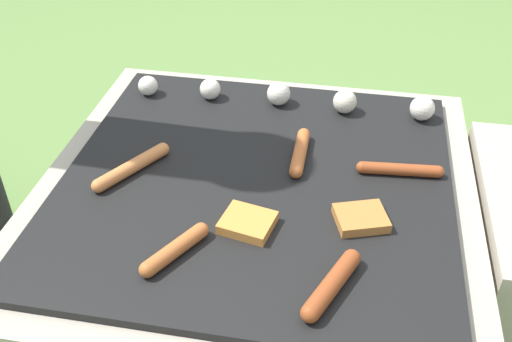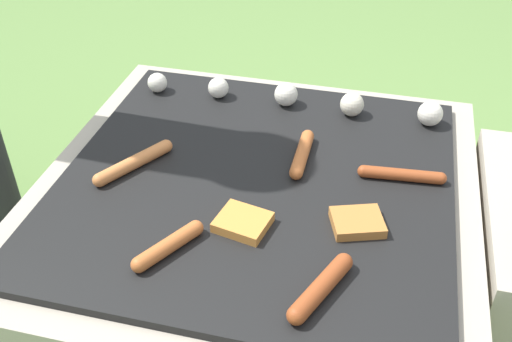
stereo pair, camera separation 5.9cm
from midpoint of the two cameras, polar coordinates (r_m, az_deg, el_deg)
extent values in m
plane|color=#608442|center=(1.51, 1.14, -12.30)|extent=(14.00, 14.00, 0.00)
cube|color=#A89E8C|center=(1.38, 1.23, -7.36)|extent=(0.91, 0.91, 0.36)
cube|color=black|center=(1.25, 1.35, -1.09)|extent=(0.80, 0.80, 0.02)
cylinder|color=#C6753D|center=(1.29, -10.28, 0.79)|extent=(0.11, 0.16, 0.03)
sphere|color=#C6753D|center=(1.33, -7.32, 2.36)|extent=(0.03, 0.03, 0.03)
sphere|color=#C6753D|center=(1.25, -13.42, -0.88)|extent=(0.03, 0.03, 0.03)
cylinder|color=#B7602D|center=(1.30, 5.71, 1.62)|extent=(0.03, 0.14, 0.03)
sphere|color=#B7602D|center=(1.35, 6.18, 3.30)|extent=(0.03, 0.03, 0.03)
sphere|color=#B7602D|center=(1.24, 5.20, -0.22)|extent=(0.03, 0.03, 0.03)
cylinder|color=#93421E|center=(1.01, 7.90, -10.98)|extent=(0.09, 0.15, 0.03)
sphere|color=#93421E|center=(1.06, 9.94, -8.59)|extent=(0.03, 0.03, 0.03)
sphere|color=#93421E|center=(0.97, 5.64, -13.57)|extent=(0.03, 0.03, 0.03)
cylinder|color=#B7602D|center=(1.08, -6.81, -7.11)|extent=(0.09, 0.13, 0.03)
sphere|color=#B7602D|center=(1.11, -4.25, -5.46)|extent=(0.03, 0.03, 0.03)
sphere|color=#B7602D|center=(1.05, -9.52, -8.83)|extent=(0.03, 0.03, 0.03)
cylinder|color=#93421E|center=(1.28, 14.99, -0.37)|extent=(0.16, 0.04, 0.03)
sphere|color=#93421E|center=(1.29, 18.42, -0.69)|extent=(0.03, 0.03, 0.03)
sphere|color=#93421E|center=(1.27, 11.51, -0.03)|extent=(0.03, 0.03, 0.03)
cube|color=#B27033|center=(1.15, 11.08, -4.85)|extent=(0.11, 0.11, 0.02)
cube|color=#D18438|center=(1.12, 0.24, -4.93)|extent=(0.11, 0.10, 0.02)
sphere|color=silver|center=(1.55, -8.30, 8.31)|extent=(0.05, 0.05, 0.05)
sphere|color=silver|center=(1.51, -2.49, 7.91)|extent=(0.05, 0.05, 0.05)
sphere|color=silver|center=(1.48, 3.89, 7.30)|extent=(0.06, 0.06, 0.06)
sphere|color=beige|center=(1.46, 10.28, 6.25)|extent=(0.06, 0.06, 0.06)
sphere|color=silver|center=(1.47, 17.37, 5.22)|extent=(0.06, 0.06, 0.06)
camera|label=1|loc=(0.03, -88.64, 1.03)|focal=42.00mm
camera|label=2|loc=(0.03, 91.36, -1.03)|focal=42.00mm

